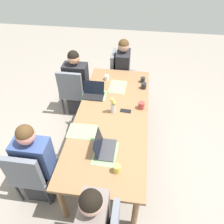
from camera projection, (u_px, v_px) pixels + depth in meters
ground_plane at (112, 148)px, 3.43m from camera, size 10.00×10.00×0.00m
dining_table at (112, 118)px, 2.99m from camera, size 2.38×0.98×0.72m
chair_head_right_left_mid at (119, 72)px, 4.20m from camera, size 0.44×0.44×0.90m
person_head_right_left_mid at (123, 73)px, 4.13m from camera, size 0.40×0.36×1.19m
chair_far_left_far at (31, 172)px, 2.53m from camera, size 0.44×0.44×0.90m
person_far_left_far at (38, 166)px, 2.56m from camera, size 0.36×0.40×1.19m
chair_far_right_near at (73, 89)px, 3.77m from camera, size 0.44×0.44×0.90m
person_far_right_near at (77, 86)px, 3.80m from camera, size 0.36×0.40×1.19m
flower_vase at (113, 105)px, 2.91m from camera, size 0.08×0.09×0.25m
placemat_head_left_left_near at (105, 153)px, 2.46m from camera, size 0.37×0.28×0.00m
placemat_head_right_left_mid at (118, 87)px, 3.44m from camera, size 0.37×0.27×0.00m
placemat_far_left_far at (82, 131)px, 2.71m from camera, size 0.27×0.37×0.00m
placemat_far_right_near at (94, 95)px, 3.27m from camera, size 0.29×0.38×0.00m
laptop_far_right_near at (93, 93)px, 3.24m from camera, size 0.22×0.32×0.21m
laptop_head_left_left_near at (103, 148)px, 2.46m from camera, size 0.32×0.22×0.21m
coffee_mug_near_left at (143, 80)px, 3.52m from camera, size 0.07×0.07×0.09m
coffee_mug_near_right at (117, 169)px, 2.25m from camera, size 0.08×0.08×0.10m
coffee_mug_centre_left at (107, 78)px, 3.57m from camera, size 0.08×0.08×0.08m
coffee_mug_centre_right at (144, 86)px, 3.38m from camera, size 0.08×0.08×0.09m
coffee_mug_far_left at (141, 105)px, 3.02m from camera, size 0.09×0.09×0.10m
phone_black at (126, 111)px, 3.00m from camera, size 0.08×0.15×0.01m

